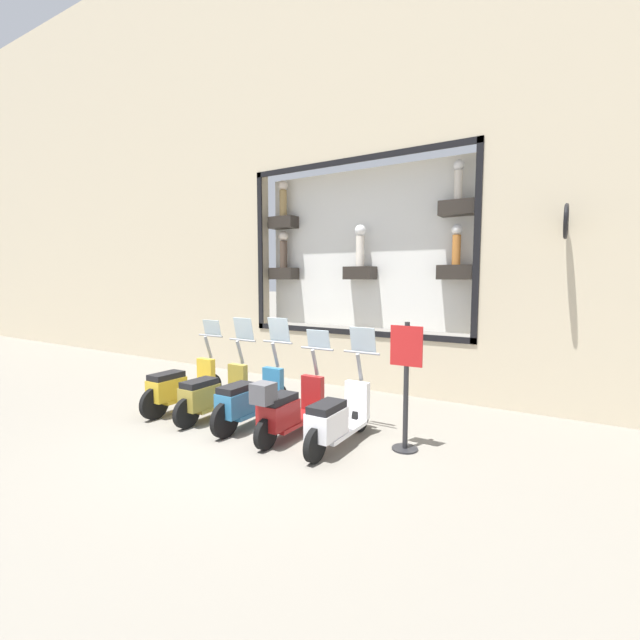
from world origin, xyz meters
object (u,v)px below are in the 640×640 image
scooter_white_0 (337,418)px  scooter_yellow_4 (180,387)px  scooter_teal_2 (249,400)px  scooter_olive_3 (212,394)px  scooter_red_1 (287,408)px  shop_sign_post (406,381)px

scooter_white_0 → scooter_yellow_4: (0.01, 3.21, 0.02)m
scooter_teal_2 → scooter_olive_3: 0.80m
scooter_white_0 → scooter_yellow_4: bearing=89.9°
scooter_red_1 → scooter_teal_2: size_ratio=0.99×
scooter_olive_3 → scooter_yellow_4: size_ratio=0.99×
shop_sign_post → scooter_teal_2: bearing=99.4°
scooter_white_0 → shop_sign_post: bearing=-63.9°
scooter_olive_3 → shop_sign_post: size_ratio=1.01×
scooter_olive_3 → scooter_white_0: bearing=-90.1°
scooter_teal_2 → shop_sign_post: size_ratio=1.01×
scooter_red_1 → shop_sign_post: (0.49, -1.65, 0.51)m
shop_sign_post → scooter_yellow_4: bearing=95.8°
scooter_yellow_4 → scooter_white_0: bearing=-90.1°
scooter_red_1 → scooter_yellow_4: 2.41m
scooter_red_1 → scooter_teal_2: 0.81m
scooter_white_0 → scooter_red_1: 0.81m
scooter_teal_2 → scooter_olive_3: scooter_teal_2 is taller
scooter_white_0 → scooter_teal_2: bearing=89.7°
scooter_teal_2 → shop_sign_post: bearing=-80.6°
scooter_olive_3 → shop_sign_post: 3.33m
scooter_white_0 → scooter_teal_2: (0.01, 1.61, 0.03)m
shop_sign_post → scooter_red_1: bearing=106.3°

